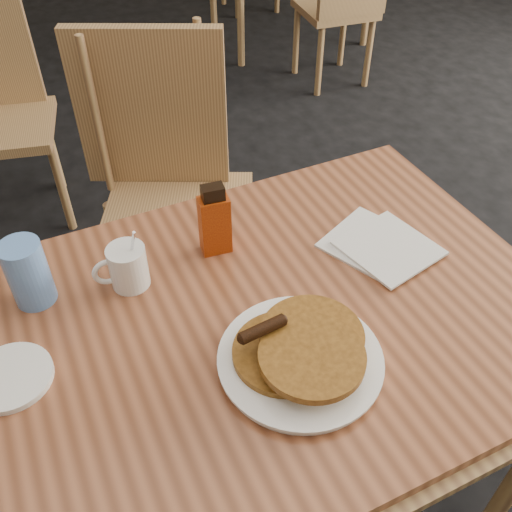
# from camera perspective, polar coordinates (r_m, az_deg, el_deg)

# --- Properties ---
(floor) EXTENTS (10.00, 10.00, 0.00)m
(floor) POSITION_cam_1_polar(r_m,az_deg,el_deg) (1.73, -0.74, -22.58)
(floor) COLOR black
(floor) RESTS_ON ground
(main_table) EXTENTS (1.30, 0.92, 0.75)m
(main_table) POSITION_cam_1_polar(r_m,az_deg,el_deg) (1.12, -0.67, -7.76)
(main_table) COLOR #9D5937
(main_table) RESTS_ON floor
(chair_main_far) EXTENTS (0.58, 0.60, 0.99)m
(chair_main_far) POSITION_cam_1_polar(r_m,az_deg,el_deg) (1.76, -9.04, 8.40)
(chair_main_far) COLOR tan
(chair_main_far) RESTS_ON floor
(pancake_plate) EXTENTS (0.29, 0.29, 0.09)m
(pancake_plate) POSITION_cam_1_polar(r_m,az_deg,el_deg) (1.01, 4.49, -9.78)
(pancake_plate) COLOR white
(pancake_plate) RESTS_ON main_table
(coffee_mug) EXTENTS (0.11, 0.08, 0.14)m
(coffee_mug) POSITION_cam_1_polar(r_m,az_deg,el_deg) (1.15, -12.79, -1.01)
(coffee_mug) COLOR white
(coffee_mug) RESTS_ON main_table
(syrup_bottle) EXTENTS (0.06, 0.04, 0.17)m
(syrup_bottle) POSITION_cam_1_polar(r_m,az_deg,el_deg) (1.18, -4.16, 3.45)
(syrup_bottle) COLOR maroon
(syrup_bottle) RESTS_ON main_table
(napkin_stack) EXTENTS (0.25, 0.26, 0.01)m
(napkin_stack) POSITION_cam_1_polar(r_m,az_deg,el_deg) (1.26, 12.31, 1.05)
(napkin_stack) COLOR white
(napkin_stack) RESTS_ON main_table
(blue_tumbler) EXTENTS (0.09, 0.09, 0.14)m
(blue_tumbler) POSITION_cam_1_polar(r_m,az_deg,el_deg) (1.16, -21.84, -1.60)
(blue_tumbler) COLOR #6093E2
(blue_tumbler) RESTS_ON main_table
(side_saucer) EXTENTS (0.16, 0.16, 0.01)m
(side_saucer) POSITION_cam_1_polar(r_m,az_deg,el_deg) (1.09, -23.35, -11.07)
(side_saucer) COLOR white
(side_saucer) RESTS_ON main_table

